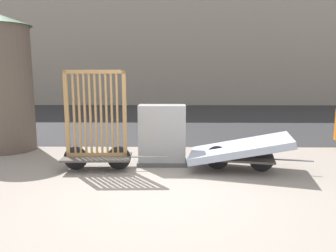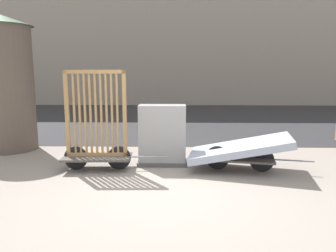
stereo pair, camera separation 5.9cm
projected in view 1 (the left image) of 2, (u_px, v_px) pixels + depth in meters
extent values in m
plane|color=gray|center=(167.00, 194.00, 5.02)|extent=(60.00, 60.00, 0.00)
cube|color=#2D2D30|center=(171.00, 118.00, 13.47)|extent=(56.00, 10.64, 0.01)
cube|color=#9E9384|center=(172.00, 7.00, 19.77)|extent=(48.00, 4.00, 11.55)
cube|color=#4C4742|center=(97.00, 157.00, 6.27)|extent=(1.29, 0.69, 0.04)
cylinder|color=black|center=(119.00, 158.00, 6.28)|extent=(0.45, 0.05, 0.45)
cylinder|color=black|center=(76.00, 158.00, 6.26)|extent=(0.45, 0.05, 0.45)
cylinder|color=gray|center=(149.00, 157.00, 6.28)|extent=(0.70, 0.05, 0.03)
cube|color=#A87F4C|center=(97.00, 154.00, 6.26)|extent=(1.15, 0.11, 0.07)
cube|color=#A87F4C|center=(94.00, 72.00, 6.01)|extent=(1.15, 0.11, 0.07)
cube|color=#A87F4C|center=(67.00, 114.00, 6.12)|extent=(0.07, 0.07, 1.63)
cube|color=#A87F4C|center=(125.00, 114.00, 6.14)|extent=(0.07, 0.07, 1.63)
cube|color=#A87F4C|center=(74.00, 114.00, 6.12)|extent=(0.04, 0.05, 1.56)
cube|color=#A87F4C|center=(80.00, 114.00, 6.13)|extent=(0.04, 0.05, 1.56)
cube|color=#A87F4C|center=(85.00, 114.00, 6.13)|extent=(0.04, 0.05, 1.56)
cube|color=#A87F4C|center=(90.00, 114.00, 6.13)|extent=(0.04, 0.05, 1.56)
cube|color=#A87F4C|center=(96.00, 114.00, 6.13)|extent=(0.04, 0.05, 1.56)
cube|color=#A87F4C|center=(101.00, 114.00, 6.13)|extent=(0.04, 0.05, 1.56)
cube|color=#A87F4C|center=(107.00, 114.00, 6.13)|extent=(0.04, 0.05, 1.56)
cube|color=#A87F4C|center=(112.00, 114.00, 6.14)|extent=(0.04, 0.05, 1.56)
cube|color=#A87F4C|center=(117.00, 114.00, 6.14)|extent=(0.04, 0.05, 1.56)
cube|color=#4C4742|center=(239.00, 158.00, 6.23)|extent=(1.37, 0.87, 0.04)
cylinder|color=black|center=(262.00, 160.00, 6.15)|extent=(0.45, 0.12, 0.45)
cylinder|color=black|center=(217.00, 158.00, 6.31)|extent=(0.45, 0.12, 0.45)
cylinder|color=gray|center=(294.00, 160.00, 6.03)|extent=(0.69, 0.16, 0.03)
cube|color=#9EA8BC|center=(240.00, 148.00, 6.20)|extent=(2.04, 1.39, 0.53)
cube|color=#4C4C4C|center=(162.00, 162.00, 6.65)|extent=(0.99, 0.47, 0.08)
cube|color=gray|center=(162.00, 135.00, 6.56)|extent=(0.93, 0.41, 1.21)
cylinder|color=brown|center=(5.00, 89.00, 7.70)|extent=(1.25, 1.25, 2.92)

